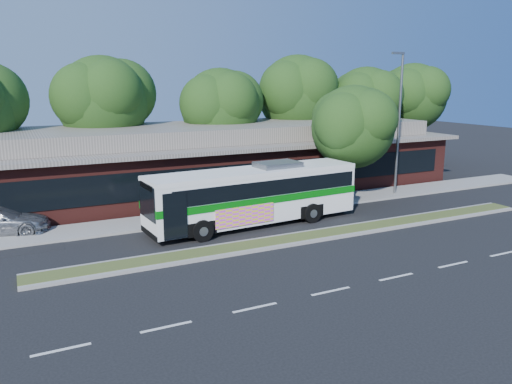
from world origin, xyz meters
TOP-DOWN VIEW (x-y plane):
  - ground at (0.00, 0.00)m, footprint 120.00×120.00m
  - median_strip at (0.00, 0.60)m, footprint 26.00×1.10m
  - sidewalk at (0.00, 6.40)m, footprint 44.00×2.60m
  - plaza_building at (0.00, 12.99)m, footprint 33.20×11.20m
  - lamp_post at (9.56, 6.00)m, footprint 0.93×0.18m
  - tree_bg_b at (-6.57, 16.14)m, footprint 6.69×6.00m
  - tree_bg_c at (1.40, 15.13)m, footprint 6.24×5.60m
  - tree_bg_d at (8.45, 16.15)m, footprint 6.91×6.20m
  - tree_bg_e at (14.42, 15.14)m, footprint 6.47×5.80m
  - tree_bg_f at (20.43, 16.14)m, footprint 6.69×6.00m
  - transit_bus at (-1.69, 3.80)m, footprint 11.51×3.29m
  - sidewalk_tree at (6.39, 6.15)m, footprint 5.63×5.05m

SIDE VIEW (x-z plane):
  - ground at x=0.00m, z-range 0.00..0.00m
  - sidewalk at x=0.00m, z-range 0.00..0.12m
  - median_strip at x=0.00m, z-range 0.00..0.15m
  - transit_bus at x=-1.69m, z-range 0.18..3.37m
  - plaza_building at x=0.00m, z-range -0.10..4.35m
  - sidewalk_tree at x=6.39m, z-range 1.15..8.27m
  - lamp_post at x=9.56m, z-range 0.37..9.44m
  - tree_bg_c at x=1.40m, z-range 1.46..9.72m
  - tree_bg_e at x=14.42m, z-range 1.49..10.00m
  - tree_bg_f at x=20.43m, z-range 1.60..10.52m
  - tree_bg_b at x=-6.57m, z-range 1.64..10.64m
  - tree_bg_d at x=8.45m, z-range 1.73..11.10m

